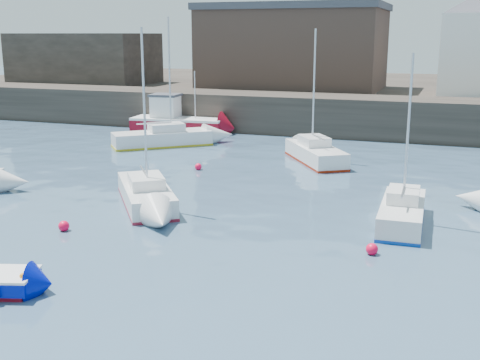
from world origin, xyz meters
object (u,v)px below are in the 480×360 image
(sailboat_b, at_px, (146,194))
(sailboat_f, at_px, (315,153))
(sailboat_c, at_px, (402,212))
(fishing_boat, at_px, (176,120))
(buoy_mid, at_px, (372,254))
(buoy_far, at_px, (198,170))
(sailboat_h, at_px, (162,138))
(buoy_near, at_px, (64,231))

(sailboat_b, height_order, sailboat_f, sailboat_f)
(sailboat_c, distance_m, sailboat_f, 12.81)
(fishing_boat, bearing_deg, sailboat_c, -43.97)
(sailboat_b, relative_size, sailboat_f, 1.00)
(fishing_boat, relative_size, sailboat_c, 1.09)
(fishing_boat, xyz_separation_m, sailboat_c, (19.44, -18.75, -0.42))
(buoy_mid, relative_size, buoy_far, 1.10)
(sailboat_b, height_order, sailboat_h, sailboat_h)
(sailboat_f, height_order, buoy_near, sailboat_f)
(fishing_boat, bearing_deg, sailboat_b, -67.93)
(sailboat_b, height_order, sailboat_c, sailboat_b)
(sailboat_f, bearing_deg, buoy_mid, -69.78)
(sailboat_h, height_order, buoy_near, sailboat_h)
(buoy_near, bearing_deg, sailboat_c, 23.40)
(sailboat_c, relative_size, buoy_near, 15.96)
(sailboat_h, relative_size, buoy_mid, 20.30)
(buoy_far, bearing_deg, sailboat_b, -84.68)
(sailboat_f, xyz_separation_m, buoy_far, (-5.91, -4.53, -0.57))
(buoy_far, bearing_deg, sailboat_h, 131.45)
(sailboat_h, height_order, buoy_mid, sailboat_h)
(sailboat_f, bearing_deg, fishing_boat, 150.15)
(sailboat_b, xyz_separation_m, buoy_far, (-0.71, 7.59, -0.52))
(sailboat_b, relative_size, sailboat_c, 1.15)
(sailboat_f, relative_size, buoy_near, 18.36)
(fishing_boat, height_order, sailboat_c, sailboat_c)
(sailboat_b, distance_m, sailboat_f, 13.19)
(buoy_near, bearing_deg, fishing_boat, 105.52)
(sailboat_b, bearing_deg, fishing_boat, 112.07)
(sailboat_f, xyz_separation_m, buoy_mid, (5.58, -15.15, -0.57))
(sailboat_b, relative_size, sailboat_h, 0.90)
(buoy_near, bearing_deg, buoy_mid, 7.23)
(sailboat_c, height_order, buoy_far, sailboat_c)
(fishing_boat, bearing_deg, sailboat_h, -73.26)
(fishing_boat, distance_m, sailboat_b, 21.25)
(buoy_far, bearing_deg, buoy_mid, -42.75)
(buoy_mid, distance_m, buoy_far, 15.65)
(sailboat_f, bearing_deg, buoy_near, -111.15)
(sailboat_f, bearing_deg, sailboat_c, -60.80)
(sailboat_c, height_order, sailboat_h, sailboat_h)
(sailboat_f, distance_m, buoy_near, 17.89)
(sailboat_f, distance_m, buoy_far, 7.47)
(sailboat_b, xyz_separation_m, buoy_mid, (10.79, -3.04, -0.52))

